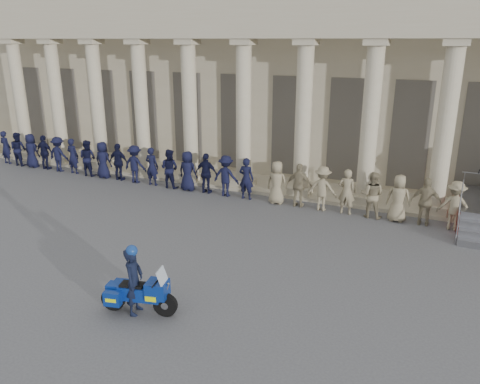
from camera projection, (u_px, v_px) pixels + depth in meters
name	position (u px, v px, depth m)	size (l,w,h in m)	color
ground	(168.00, 273.00, 13.15)	(90.00, 90.00, 0.00)	#4E4E51
building	(319.00, 74.00, 24.47)	(40.00, 12.50, 9.00)	tan
officer_rank	(187.00, 171.00, 20.14)	(22.51, 0.66, 1.73)	black
motorcycle	(139.00, 293.00, 11.08)	(1.88, 0.95, 1.23)	black
rider	(134.00, 280.00, 10.99)	(0.53, 0.69, 1.76)	black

